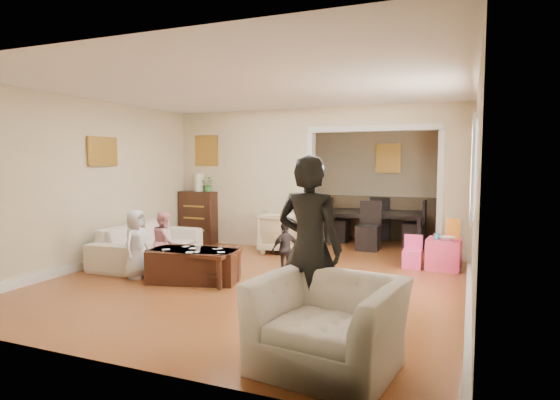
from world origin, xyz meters
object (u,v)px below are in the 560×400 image
at_px(child_toddler, 285,249).
at_px(sofa, 149,243).
at_px(dresser, 200,217).
at_px(adult_person, 309,248).
at_px(armchair_back, 282,232).
at_px(play_table, 444,254).
at_px(coffee_table, 194,265).
at_px(table_lamp, 199,182).
at_px(dining_table, 375,228).
at_px(armchair_front, 328,324).
at_px(child_kneel_b, 165,242).
at_px(child_kneel_a, 136,244).
at_px(coffee_cup, 198,248).
at_px(cyan_cup, 437,236).

bearing_deg(child_toddler, sofa, -56.31).
relative_size(sofa, dresser, 2.03).
relative_size(adult_person, child_toddler, 2.22).
xyz_separation_m(armchair_back, play_table, (2.78, -0.33, -0.13)).
bearing_deg(play_table, coffee_table, -146.71).
relative_size(table_lamp, dining_table, 0.20).
relative_size(armchair_front, dresser, 1.07).
height_order(dining_table, child_kneel_b, child_kneel_b).
height_order(adult_person, child_kneel_a, adult_person).
relative_size(armchair_back, play_table, 1.64).
relative_size(table_lamp, play_table, 0.74).
bearing_deg(coffee_cup, child_kneel_a, -173.99).
bearing_deg(sofa, dresser, 3.05).
relative_size(armchair_front, coffee_table, 0.93).
relative_size(table_lamp, coffee_table, 0.30).
relative_size(dining_table, child_kneel_b, 2.04).
relative_size(coffee_cup, play_table, 0.19).
bearing_deg(cyan_cup, coffee_cup, -144.95).
relative_size(armchair_back, dining_table, 0.44).
height_order(table_lamp, coffee_table, table_lamp).
distance_m(sofa, child_kneel_b, 0.88).
relative_size(child_kneel_a, child_kneel_b, 1.07).
distance_m(sofa, coffee_table, 1.62).
xyz_separation_m(dresser, table_lamp, (0.00, 0.00, 0.70)).
xyz_separation_m(coffee_table, child_kneel_a, (-0.85, -0.15, 0.26)).
height_order(coffee_table, cyan_cup, cyan_cup).
xyz_separation_m(coffee_table, child_kneel_b, (-0.70, 0.30, 0.23)).
xyz_separation_m(coffee_cup, dining_table, (1.65, 3.83, -0.16)).
relative_size(child_kneel_b, child_toddler, 1.17).
xyz_separation_m(armchair_front, cyan_cup, (0.57, 3.88, 0.15)).
distance_m(dresser, play_table, 4.74).
distance_m(dresser, child_toddler, 3.24).
relative_size(sofa, child_kneel_b, 2.34).
bearing_deg(child_toddler, armchair_front, 63.67).
distance_m(sofa, child_toddler, 2.44).
height_order(sofa, coffee_table, sofa).
bearing_deg(dining_table, child_kneel_a, -128.88).
height_order(armchair_front, dresser, dresser).
bearing_deg(dresser, cyan_cup, -8.03).
relative_size(sofa, adult_person, 1.23).
distance_m(coffee_cup, adult_person, 2.44).
bearing_deg(cyan_cup, child_kneel_a, -150.95).
relative_size(coffee_cup, child_kneel_b, 0.10).
bearing_deg(sofa, armchair_front, -127.56).
height_order(sofa, dresser, dresser).
bearing_deg(child_kneel_a, coffee_cup, -88.49).
height_order(sofa, coffee_cup, sofa).
height_order(armchair_back, child_toddler, child_toddler).
bearing_deg(armchair_back, coffee_cup, 71.56).
distance_m(dining_table, adult_person, 5.18).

